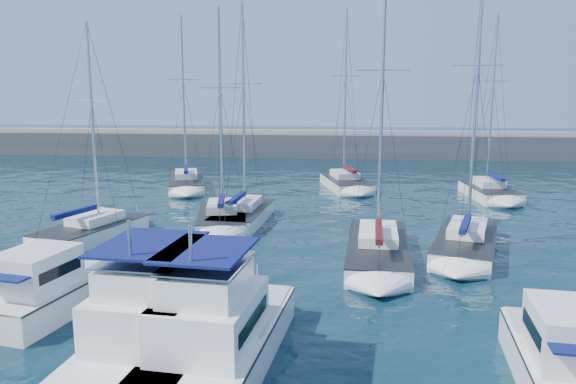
# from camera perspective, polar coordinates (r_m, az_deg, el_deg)

# --- Properties ---
(ground) EXTENTS (220.00, 220.00, 0.00)m
(ground) POSITION_cam_1_polar(r_m,az_deg,el_deg) (24.75, -3.18, -10.81)
(ground) COLOR black
(ground) RESTS_ON ground
(breakwater) EXTENTS (160.00, 6.00, 4.45)m
(breakwater) POSITION_cam_1_polar(r_m,az_deg,el_deg) (75.27, 2.96, 4.47)
(breakwater) COLOR #424244
(breakwater) RESTS_ON ground
(motor_yacht_port_outer) EXTENTS (3.84, 6.77, 3.20)m
(motor_yacht_port_outer) POSITION_cam_1_polar(r_m,az_deg,el_deg) (24.90, -23.20, -9.24)
(motor_yacht_port_outer) COLOR silver
(motor_yacht_port_outer) RESTS_ON ground
(motor_yacht_port_inner) EXTENTS (4.42, 9.50, 4.69)m
(motor_yacht_port_inner) POSITION_cam_1_polar(r_m,az_deg,el_deg) (19.75, -12.45, -13.22)
(motor_yacht_port_inner) COLOR white
(motor_yacht_port_inner) RESTS_ON ground
(motor_yacht_stbd_inner) EXTENTS (4.15, 8.95, 4.69)m
(motor_yacht_stbd_inner) POSITION_cam_1_polar(r_m,az_deg,el_deg) (18.81, -7.19, -14.30)
(motor_yacht_stbd_inner) COLOR white
(motor_yacht_stbd_inner) RESTS_ON ground
(motor_yacht_stbd_outer) EXTENTS (3.15, 6.35, 3.20)m
(motor_yacht_stbd_outer) POSITION_cam_1_polar(r_m,az_deg,el_deg) (19.48, 26.17, -15.06)
(motor_yacht_stbd_outer) COLOR silver
(motor_yacht_stbd_outer) RESTS_ON ground
(sailboat_mid_a) EXTENTS (5.17, 7.76, 13.10)m
(sailboat_mid_a) POSITION_cam_1_polar(r_m,az_deg,el_deg) (35.79, -19.35, -3.79)
(sailboat_mid_a) COLOR white
(sailboat_mid_a) RESTS_ON ground
(sailboat_mid_b) EXTENTS (4.31, 7.72, 14.41)m
(sailboat_mid_b) POSITION_cam_1_polar(r_m,az_deg,el_deg) (37.32, -6.67, -2.66)
(sailboat_mid_b) COLOR silver
(sailboat_mid_b) RESTS_ON ground
(sailboat_mid_c) EXTENTS (3.49, 7.75, 14.85)m
(sailboat_mid_c) POSITION_cam_1_polar(r_m,az_deg,el_deg) (38.17, -4.65, -2.31)
(sailboat_mid_c) COLOR white
(sailboat_mid_c) RESTS_ON ground
(sailboat_mid_d) EXTENTS (3.63, 9.88, 15.91)m
(sailboat_mid_d) POSITION_cam_1_polar(r_m,az_deg,el_deg) (30.43, 9.10, -5.79)
(sailboat_mid_d) COLOR white
(sailboat_mid_d) RESTS_ON ground
(sailboat_mid_e) EXTENTS (5.36, 9.24, 16.40)m
(sailboat_mid_e) POSITION_cam_1_polar(r_m,az_deg,el_deg) (32.82, 17.65, -4.92)
(sailboat_mid_e) COLOR white
(sailboat_mid_e) RESTS_ON ground
(sailboat_back_a) EXTENTS (5.24, 8.82, 15.60)m
(sailboat_back_a) POSITION_cam_1_polar(r_m,az_deg,el_deg) (51.70, -10.28, 0.94)
(sailboat_back_a) COLOR white
(sailboat_back_a) RESTS_ON ground
(sailboat_back_b) EXTENTS (5.02, 8.24, 16.14)m
(sailboat_back_b) POSITION_cam_1_polar(r_m,az_deg,el_deg) (51.03, 5.88, 0.95)
(sailboat_back_b) COLOR silver
(sailboat_back_b) RESTS_ON ground
(sailboat_back_c) EXTENTS (3.77, 7.58, 15.29)m
(sailboat_back_c) POSITION_cam_1_polar(r_m,az_deg,el_deg) (49.34, 19.76, 0.04)
(sailboat_back_c) COLOR silver
(sailboat_back_c) RESTS_ON ground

